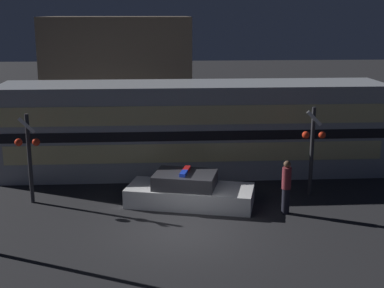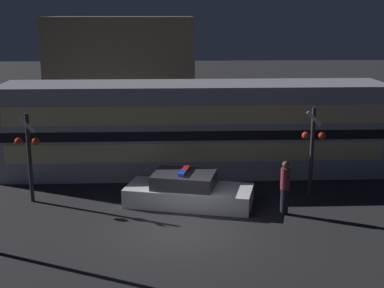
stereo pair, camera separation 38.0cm
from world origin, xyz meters
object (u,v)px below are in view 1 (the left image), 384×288
(pedestrian, at_px, (286,187))
(crossing_signal_near, at_px, (313,145))
(police_car, at_px, (189,192))
(train, at_px, (194,128))

(pedestrian, distance_m, crossing_signal_near, 2.43)
(crossing_signal_near, bearing_deg, police_car, -171.09)
(police_car, distance_m, crossing_signal_near, 4.79)
(train, relative_size, pedestrian, 8.55)
(train, distance_m, crossing_signal_near, 5.24)
(pedestrian, relative_size, crossing_signal_near, 0.56)
(train, distance_m, pedestrian, 5.83)
(train, height_order, police_car, train)
(train, bearing_deg, crossing_signal_near, -38.80)
(crossing_signal_near, bearing_deg, pedestrian, -127.12)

